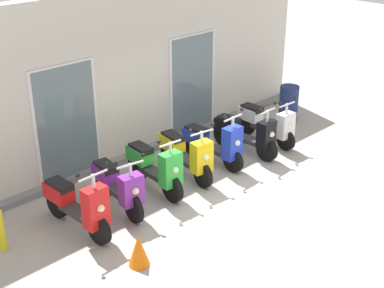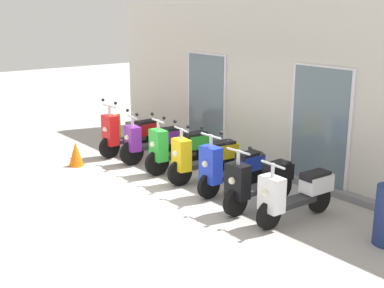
{
  "view_description": "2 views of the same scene",
  "coord_description": "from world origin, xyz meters",
  "px_view_note": "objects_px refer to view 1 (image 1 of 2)",
  "views": [
    {
      "loc": [
        -6.5,
        -5.67,
        5.0
      ],
      "look_at": [
        -0.01,
        0.9,
        0.77
      ],
      "focal_mm": 50.89,
      "sensor_mm": 36.0,
      "label": 1
    },
    {
      "loc": [
        7.32,
        -4.9,
        3.29
      ],
      "look_at": [
        -0.0,
        0.85,
        0.78
      ],
      "focal_mm": 47.48,
      "sensor_mm": 36.0,
      "label": 2
    }
  ],
  "objects_px": {
    "scooter_red": "(78,205)",
    "curb_bollard": "(1,230)",
    "traffic_cone": "(139,250)",
    "scooter_purple": "(117,185)",
    "scooter_green": "(155,167)",
    "scooter_white": "(267,122)",
    "trash_bin": "(289,103)",
    "scooter_yellow": "(186,154)",
    "scooter_black": "(246,133)",
    "scooter_blue": "(214,142)"
  },
  "relations": [
    {
      "from": "scooter_purple",
      "to": "scooter_black",
      "type": "height_order",
      "value": "scooter_black"
    },
    {
      "from": "scooter_yellow",
      "to": "curb_bollard",
      "type": "distance_m",
      "value": 3.72
    },
    {
      "from": "scooter_purple",
      "to": "scooter_white",
      "type": "relative_size",
      "value": 0.99
    },
    {
      "from": "scooter_purple",
      "to": "scooter_green",
      "type": "distance_m",
      "value": 0.88
    },
    {
      "from": "scooter_red",
      "to": "traffic_cone",
      "type": "xyz_separation_m",
      "value": [
        0.1,
        -1.39,
        -0.22
      ]
    },
    {
      "from": "scooter_red",
      "to": "curb_bollard",
      "type": "distance_m",
      "value": 1.22
    },
    {
      "from": "scooter_purple",
      "to": "trash_bin",
      "type": "distance_m",
      "value": 5.48
    },
    {
      "from": "scooter_red",
      "to": "scooter_yellow",
      "type": "distance_m",
      "value": 2.56
    },
    {
      "from": "scooter_blue",
      "to": "scooter_purple",
      "type": "bearing_deg",
      "value": -178.92
    },
    {
      "from": "curb_bollard",
      "to": "trash_bin",
      "type": "height_order",
      "value": "trash_bin"
    },
    {
      "from": "traffic_cone",
      "to": "scooter_purple",
      "type": "bearing_deg",
      "value": 62.73
    },
    {
      "from": "scooter_black",
      "to": "trash_bin",
      "type": "distance_m",
      "value": 2.21
    },
    {
      "from": "scooter_white",
      "to": "trash_bin",
      "type": "xyz_separation_m",
      "value": [
        1.4,
        0.43,
        -0.04
      ]
    },
    {
      "from": "scooter_red",
      "to": "scooter_yellow",
      "type": "height_order",
      "value": "scooter_red"
    },
    {
      "from": "scooter_white",
      "to": "curb_bollard",
      "type": "height_order",
      "value": "scooter_white"
    },
    {
      "from": "scooter_yellow",
      "to": "scooter_white",
      "type": "relative_size",
      "value": 1.0
    },
    {
      "from": "traffic_cone",
      "to": "trash_bin",
      "type": "relative_size",
      "value": 0.6
    },
    {
      "from": "scooter_blue",
      "to": "curb_bollard",
      "type": "height_order",
      "value": "scooter_blue"
    },
    {
      "from": "scooter_red",
      "to": "scooter_black",
      "type": "distance_m",
      "value": 4.18
    },
    {
      "from": "scooter_green",
      "to": "scooter_black",
      "type": "distance_m",
      "value": 2.43
    },
    {
      "from": "curb_bollard",
      "to": "scooter_white",
      "type": "bearing_deg",
      "value": -3.07
    },
    {
      "from": "scooter_green",
      "to": "curb_bollard",
      "type": "height_order",
      "value": "scooter_green"
    },
    {
      "from": "trash_bin",
      "to": "scooter_black",
      "type": "bearing_deg",
      "value": -167.72
    },
    {
      "from": "scooter_red",
      "to": "scooter_yellow",
      "type": "xyz_separation_m",
      "value": [
        2.56,
        0.13,
        0.0
      ]
    },
    {
      "from": "scooter_blue",
      "to": "traffic_cone",
      "type": "bearing_deg",
      "value": -154.62
    },
    {
      "from": "scooter_yellow",
      "to": "curb_bollard",
      "type": "xyz_separation_m",
      "value": [
        -3.7,
        0.25,
        -0.14
      ]
    },
    {
      "from": "scooter_green",
      "to": "scooter_black",
      "type": "xyz_separation_m",
      "value": [
        2.43,
        -0.11,
        -0.04
      ]
    },
    {
      "from": "scooter_red",
      "to": "traffic_cone",
      "type": "height_order",
      "value": "scooter_red"
    },
    {
      "from": "scooter_purple",
      "to": "scooter_white",
      "type": "height_order",
      "value": "scooter_purple"
    },
    {
      "from": "scooter_white",
      "to": "curb_bollard",
      "type": "xyz_separation_m",
      "value": [
        -6.09,
        0.33,
        -0.12
      ]
    },
    {
      "from": "scooter_blue",
      "to": "scooter_white",
      "type": "xyz_separation_m",
      "value": [
        1.61,
        -0.08,
        -0.0
      ]
    },
    {
      "from": "scooter_white",
      "to": "trash_bin",
      "type": "distance_m",
      "value": 1.46
    },
    {
      "from": "scooter_black",
      "to": "traffic_cone",
      "type": "xyz_separation_m",
      "value": [
        -4.07,
        -1.4,
        -0.19
      ]
    },
    {
      "from": "curb_bollard",
      "to": "scooter_blue",
      "type": "bearing_deg",
      "value": -3.1
    },
    {
      "from": "scooter_red",
      "to": "scooter_green",
      "type": "bearing_deg",
      "value": 3.9
    },
    {
      "from": "scooter_blue",
      "to": "trash_bin",
      "type": "height_order",
      "value": "scooter_blue"
    },
    {
      "from": "scooter_white",
      "to": "traffic_cone",
      "type": "height_order",
      "value": "scooter_white"
    },
    {
      "from": "scooter_purple",
      "to": "trash_bin",
      "type": "relative_size",
      "value": 1.81
    },
    {
      "from": "scooter_green",
      "to": "scooter_purple",
      "type": "bearing_deg",
      "value": -178.06
    },
    {
      "from": "scooter_red",
      "to": "scooter_green",
      "type": "xyz_separation_m",
      "value": [
        1.75,
        0.12,
        0.01
      ]
    },
    {
      "from": "curb_bollard",
      "to": "scooter_purple",
      "type": "bearing_deg",
      "value": -8.14
    },
    {
      "from": "scooter_yellow",
      "to": "trash_bin",
      "type": "bearing_deg",
      "value": 5.24
    },
    {
      "from": "scooter_green",
      "to": "scooter_blue",
      "type": "bearing_deg",
      "value": 0.6
    },
    {
      "from": "curb_bollard",
      "to": "trash_bin",
      "type": "distance_m",
      "value": 7.48
    },
    {
      "from": "scooter_red",
      "to": "scooter_blue",
      "type": "bearing_deg",
      "value": 2.34
    },
    {
      "from": "scooter_yellow",
      "to": "traffic_cone",
      "type": "xyz_separation_m",
      "value": [
        -2.45,
        -1.53,
        -0.23
      ]
    },
    {
      "from": "scooter_yellow",
      "to": "trash_bin",
      "type": "distance_m",
      "value": 3.79
    },
    {
      "from": "scooter_green",
      "to": "scooter_white",
      "type": "relative_size",
      "value": 0.99
    },
    {
      "from": "scooter_green",
      "to": "scooter_white",
      "type": "xyz_separation_m",
      "value": [
        3.19,
        -0.07,
        -0.02
      ]
    },
    {
      "from": "scooter_yellow",
      "to": "scooter_black",
      "type": "relative_size",
      "value": 0.98
    }
  ]
}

